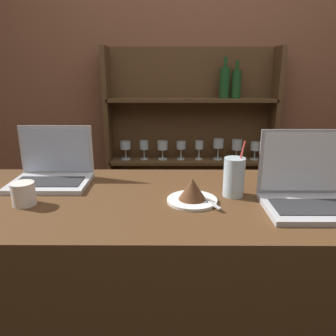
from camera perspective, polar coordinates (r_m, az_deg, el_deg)
name	(u,v)px	position (r m, az deg, el deg)	size (l,w,h in m)	color
bar_counter	(218,319)	(1.48, 8.73, -24.54)	(2.01, 0.67, 1.07)	#4C3019
back_wall	(199,93)	(2.29, 5.43, 12.90)	(7.00, 0.06, 2.70)	brown
back_shelf	(190,165)	(2.30, 3.94, 0.45)	(1.13, 0.18, 1.64)	brown
laptop_near	(52,171)	(1.40, -19.50, -0.47)	(0.30, 0.22, 0.22)	silver
laptop_far	(308,191)	(1.19, 23.23, -3.63)	(0.30, 0.23, 0.25)	#ADADB2
cake_plate	(192,193)	(1.14, 4.27, -4.29)	(0.18, 0.18, 0.08)	white
water_glass	(234,177)	(1.20, 11.42, -1.55)	(0.08, 0.08, 0.20)	silver
coffee_cup	(23,194)	(1.21, -23.87, -4.13)	(0.08, 0.08, 0.08)	silver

